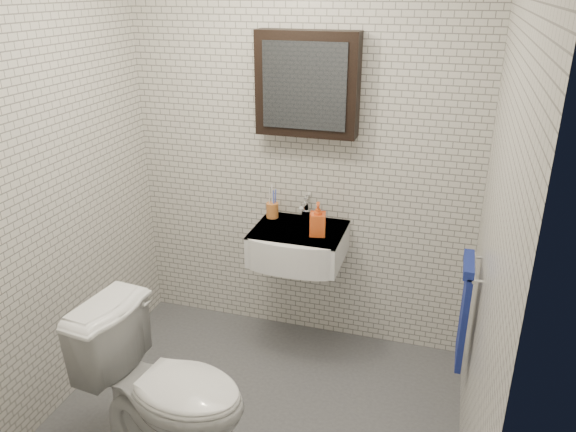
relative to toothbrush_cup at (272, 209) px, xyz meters
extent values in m
cube|color=#4C4E54|center=(0.16, -0.91, -0.90)|extent=(2.20, 2.00, 0.01)
cube|color=silver|center=(0.16, 0.09, 0.35)|extent=(2.20, 0.02, 2.50)
cube|color=silver|center=(0.16, -1.91, 0.35)|extent=(2.20, 0.02, 2.50)
cube|color=silver|center=(-0.94, -0.91, 0.35)|extent=(0.02, 2.00, 2.50)
cube|color=silver|center=(1.26, -0.91, 0.35)|extent=(0.02, 2.00, 2.50)
cube|color=white|center=(0.21, -0.13, -0.15)|extent=(0.55, 0.45, 0.20)
cylinder|color=silver|center=(0.21, -0.11, -0.07)|extent=(0.31, 0.31, 0.02)
cylinder|color=silver|center=(0.21, -0.11, -0.06)|extent=(0.04, 0.04, 0.01)
cube|color=white|center=(0.21, -0.13, -0.06)|extent=(0.55, 0.45, 0.01)
cylinder|color=silver|center=(0.21, 0.03, -0.02)|extent=(0.06, 0.06, 0.06)
cylinder|color=silver|center=(0.21, 0.03, 0.04)|extent=(0.03, 0.03, 0.08)
cylinder|color=silver|center=(0.21, -0.03, 0.07)|extent=(0.02, 0.12, 0.02)
cube|color=silver|center=(0.21, 0.06, 0.09)|extent=(0.02, 0.09, 0.01)
cube|color=black|center=(0.21, 0.02, 0.80)|extent=(0.60, 0.14, 0.60)
cube|color=#3F444C|center=(0.21, -0.05, 0.80)|extent=(0.49, 0.01, 0.49)
cylinder|color=silver|center=(1.22, -0.56, 0.05)|extent=(0.02, 0.30, 0.02)
cylinder|color=silver|center=(1.24, -0.43, 0.05)|extent=(0.04, 0.02, 0.02)
cylinder|color=silver|center=(1.24, -0.69, 0.05)|extent=(0.04, 0.02, 0.02)
cube|color=navy|center=(1.21, -0.56, -0.22)|extent=(0.03, 0.26, 0.54)
cube|color=navy|center=(1.20, -0.56, 0.06)|extent=(0.05, 0.26, 0.05)
cylinder|color=#CE7533|center=(0.00, 0.00, -0.01)|extent=(0.09, 0.09, 0.10)
cylinder|color=white|center=(-0.01, -0.01, 0.06)|extent=(0.02, 0.03, 0.18)
cylinder|color=#445DDB|center=(0.01, -0.01, 0.05)|extent=(0.01, 0.02, 0.17)
cylinder|color=white|center=(-0.01, 0.01, 0.06)|extent=(0.02, 0.04, 0.19)
cylinder|color=#445DDB|center=(0.02, 0.01, 0.05)|extent=(0.02, 0.04, 0.17)
imported|color=#DD5617|center=(0.34, -0.18, 0.05)|extent=(0.11, 0.11, 0.21)
imported|color=white|center=(-0.14, -1.23, -0.49)|extent=(0.87, 0.56, 0.83)
camera|label=1|loc=(1.06, -3.15, 1.34)|focal=35.00mm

